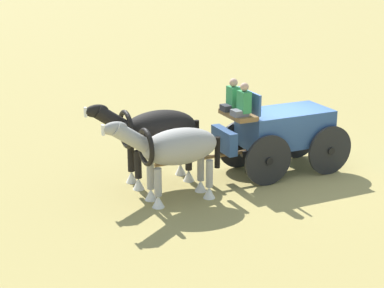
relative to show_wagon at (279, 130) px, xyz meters
The scene contains 4 objects.
ground_plane 1.22m from the show_wagon, 166.22° to the left, with size 220.00×220.00×0.00m, color #9E8C4C.
show_wagon is the anchor object (origin of this frame).
draft_horse_near 3.45m from the show_wagon, ahead, with size 2.94×1.33×2.18m.
draft_horse_off 3.44m from the show_wagon, 24.70° to the right, with size 3.02×1.43×2.28m.
Camera 1 is at (12.22, 11.21, 6.07)m, focal length 58.83 mm.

